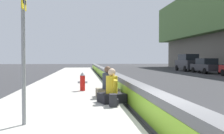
{
  "coord_description": "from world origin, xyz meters",
  "views": [
    {
      "loc": [
        -5.46,
        1.76,
        1.65
      ],
      "look_at": [
        8.56,
        0.2,
        1.21
      ],
      "focal_mm": 41.78,
      "sensor_mm": 36.0,
      "label": 1
    }
  ],
  "objects_px": {
    "seated_person_middle": "(108,87)",
    "parked_car_far": "(188,62)",
    "route_sign_post": "(23,34)",
    "fire_hydrant": "(83,81)",
    "backpack": "(113,100)",
    "seated_person_foreground": "(112,92)",
    "parked_car_midline": "(206,66)"
  },
  "relations": [
    {
      "from": "fire_hydrant",
      "to": "seated_person_middle",
      "type": "relative_size",
      "value": 0.72
    },
    {
      "from": "route_sign_post",
      "to": "fire_hydrant",
      "type": "xyz_separation_m",
      "value": [
        6.26,
        -1.32,
        -1.62
      ]
    },
    {
      "from": "backpack",
      "to": "seated_person_middle",
      "type": "bearing_deg",
      "value": -0.58
    },
    {
      "from": "seated_person_foreground",
      "to": "parked_car_far",
      "type": "height_order",
      "value": "parked_car_far"
    },
    {
      "from": "fire_hydrant",
      "to": "parked_car_midline",
      "type": "relative_size",
      "value": 0.19
    },
    {
      "from": "route_sign_post",
      "to": "seated_person_foreground",
      "type": "height_order",
      "value": "route_sign_post"
    },
    {
      "from": "backpack",
      "to": "parked_car_midline",
      "type": "xyz_separation_m",
      "value": [
        19.96,
        -12.91,
        0.53
      ]
    },
    {
      "from": "fire_hydrant",
      "to": "backpack",
      "type": "xyz_separation_m",
      "value": [
        -4.25,
        -0.97,
        -0.25
      ]
    },
    {
      "from": "seated_person_middle",
      "to": "route_sign_post",
      "type": "bearing_deg",
      "value": 150.73
    },
    {
      "from": "route_sign_post",
      "to": "seated_person_foreground",
      "type": "bearing_deg",
      "value": -39.56
    },
    {
      "from": "backpack",
      "to": "seated_person_foreground",
      "type": "bearing_deg",
      "value": -2.9
    },
    {
      "from": "fire_hydrant",
      "to": "parked_car_midline",
      "type": "height_order",
      "value": "parked_car_midline"
    },
    {
      "from": "fire_hydrant",
      "to": "parked_car_midline",
      "type": "bearing_deg",
      "value": -41.47
    },
    {
      "from": "parked_car_far",
      "to": "backpack",
      "type": "bearing_deg",
      "value": 152.91
    },
    {
      "from": "fire_hydrant",
      "to": "seated_person_foreground",
      "type": "bearing_deg",
      "value": -163.57
    },
    {
      "from": "seated_person_foreground",
      "to": "seated_person_middle",
      "type": "xyz_separation_m",
      "value": [
        1.3,
        0.02,
        0.01
      ]
    },
    {
      "from": "fire_hydrant",
      "to": "backpack",
      "type": "bearing_deg",
      "value": -167.12
    },
    {
      "from": "seated_person_middle",
      "to": "backpack",
      "type": "distance_m",
      "value": 2.13
    },
    {
      "from": "fire_hydrant",
      "to": "parked_car_far",
      "type": "relative_size",
      "value": 0.18
    },
    {
      "from": "route_sign_post",
      "to": "parked_car_far",
      "type": "xyz_separation_m",
      "value": [
        27.37,
        -15.26,
        -1.03
      ]
    },
    {
      "from": "route_sign_post",
      "to": "seated_person_foreground",
      "type": "distance_m",
      "value": 4.03
    },
    {
      "from": "route_sign_post",
      "to": "parked_car_far",
      "type": "distance_m",
      "value": 31.36
    },
    {
      "from": "route_sign_post",
      "to": "parked_car_midline",
      "type": "xyz_separation_m",
      "value": [
        21.97,
        -15.2,
        -1.35
      ]
    },
    {
      "from": "parked_car_midline",
      "to": "parked_car_far",
      "type": "height_order",
      "value": "parked_car_far"
    },
    {
      "from": "seated_person_middle",
      "to": "parked_car_far",
      "type": "relative_size",
      "value": 0.25
    },
    {
      "from": "seated_person_foreground",
      "to": "parked_car_midline",
      "type": "bearing_deg",
      "value": -33.91
    },
    {
      "from": "parked_car_far",
      "to": "seated_person_middle",
      "type": "bearing_deg",
      "value": 150.88
    },
    {
      "from": "seated_person_middle",
      "to": "backpack",
      "type": "bearing_deg",
      "value": 179.42
    },
    {
      "from": "seated_person_middle",
      "to": "fire_hydrant",
      "type": "bearing_deg",
      "value": 24.95
    },
    {
      "from": "fire_hydrant",
      "to": "parked_car_far",
      "type": "height_order",
      "value": "parked_car_far"
    },
    {
      "from": "fire_hydrant",
      "to": "parked_car_far",
      "type": "bearing_deg",
      "value": -33.45
    },
    {
      "from": "route_sign_post",
      "to": "seated_person_foreground",
      "type": "xyz_separation_m",
      "value": [
        2.82,
        -2.33,
        -1.7
      ]
    }
  ]
}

